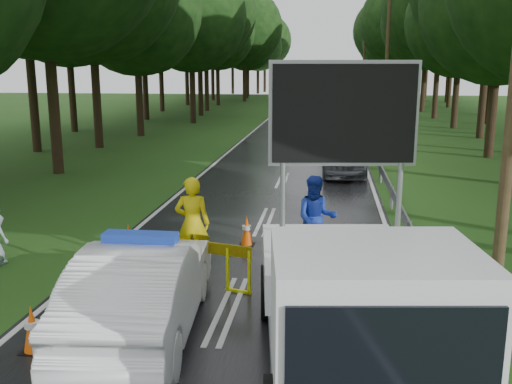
% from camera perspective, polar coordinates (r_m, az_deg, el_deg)
% --- Properties ---
extents(ground, '(160.00, 160.00, 0.00)m').
position_cam_1_polar(ground, '(10.56, -2.84, -11.68)').
color(ground, '#1D4914').
rests_on(ground, ground).
extents(road, '(7.00, 140.00, 0.02)m').
position_cam_1_polar(road, '(39.75, 4.83, 6.22)').
color(road, black).
rests_on(road, ground).
extents(guardrail, '(0.12, 60.06, 0.70)m').
position_cam_1_polar(guardrail, '(39.38, 10.24, 6.80)').
color(guardrail, gray).
rests_on(guardrail, ground).
extents(utility_pole_mid, '(1.40, 0.24, 10.00)m').
position_cam_1_polar(utility_pole_mid, '(37.64, 12.98, 13.32)').
color(utility_pole_mid, '#412F1E').
rests_on(utility_pole_mid, ground).
extents(utility_pole_far, '(1.40, 0.24, 10.00)m').
position_cam_1_polar(utility_pole_far, '(63.58, 10.75, 12.95)').
color(utility_pole_far, '#412F1E').
rests_on(utility_pole_far, ground).
extents(police_sedan, '(2.08, 4.90, 1.73)m').
position_cam_1_polar(police_sedan, '(9.55, -11.27, -9.45)').
color(police_sedan, white).
rests_on(police_sedan, ground).
extents(work_truck, '(3.07, 5.71, 4.35)m').
position_cam_1_polar(work_truck, '(7.98, 9.69, -10.89)').
color(work_truck, gray).
rests_on(work_truck, ground).
extents(barrier, '(2.29, 0.61, 0.97)m').
position_cam_1_polar(barrier, '(11.36, -5.99, -5.99)').
color(barrier, '#F2FC0D').
rests_on(barrier, ground).
extents(officer, '(0.79, 0.56, 2.05)m').
position_cam_1_polar(officer, '(12.28, -6.37, -3.17)').
color(officer, yellow).
rests_on(officer, ground).
extents(civilian, '(1.01, 0.82, 1.94)m').
position_cam_1_polar(civilian, '(12.92, 6.04, -2.62)').
color(civilian, '#1B36B3').
rests_on(civilian, ground).
extents(queue_car_first, '(1.80, 4.26, 1.44)m').
position_cam_1_polar(queue_car_first, '(23.32, 8.75, 3.46)').
color(queue_car_first, '#45474D').
rests_on(queue_car_first, ground).
extents(queue_car_second, '(2.06, 4.63, 1.32)m').
position_cam_1_polar(queue_car_second, '(31.58, 8.00, 5.72)').
color(queue_car_second, '#ACAFB5').
rests_on(queue_car_second, ground).
extents(queue_car_third, '(2.38, 5.09, 1.41)m').
position_cam_1_polar(queue_car_third, '(37.54, 8.38, 6.84)').
color(queue_car_third, black).
rests_on(queue_car_third, ground).
extents(queue_car_fourth, '(1.77, 4.37, 1.41)m').
position_cam_1_polar(queue_car_fourth, '(47.55, 6.91, 8.04)').
color(queue_car_fourth, '#3C3F43').
rests_on(queue_car_fourth, ground).
extents(cone_near_left, '(0.36, 0.36, 0.77)m').
position_cam_1_polar(cone_near_left, '(9.61, -21.46, -12.69)').
color(cone_near_left, black).
rests_on(cone_near_left, ground).
extents(cone_center, '(0.34, 0.34, 0.72)m').
position_cam_1_polar(cone_center, '(12.15, -5.64, -6.65)').
color(cone_center, black).
rests_on(cone_center, ground).
extents(cone_far, '(0.36, 0.36, 0.77)m').
position_cam_1_polar(cone_far, '(13.98, -0.93, -3.91)').
color(cone_far, black).
rests_on(cone_far, ground).
extents(cone_left_mid, '(0.32, 0.32, 0.68)m').
position_cam_1_polar(cone_left_mid, '(13.91, -12.61, -4.51)').
color(cone_left_mid, black).
rests_on(cone_left_mid, ground).
extents(cone_right, '(0.33, 0.33, 0.69)m').
position_cam_1_polar(cone_right, '(13.76, 9.81, -4.55)').
color(cone_right, black).
rests_on(cone_right, ground).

